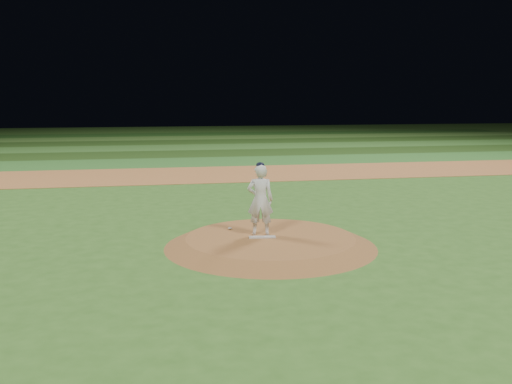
# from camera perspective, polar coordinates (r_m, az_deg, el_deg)

# --- Properties ---
(ground) EXTENTS (120.00, 120.00, 0.00)m
(ground) POSITION_cam_1_polar(r_m,az_deg,el_deg) (14.90, 1.45, -5.43)
(ground) COLOR #31601F
(ground) RESTS_ON ground
(infield_dirt_band) EXTENTS (70.00, 6.00, 0.02)m
(infield_dirt_band) POSITION_cam_1_polar(r_m,az_deg,el_deg) (28.49, -4.53, 1.78)
(infield_dirt_band) COLOR #A26232
(infield_dirt_band) RESTS_ON ground
(outfield_stripe_0) EXTENTS (70.00, 5.00, 0.02)m
(outfield_stripe_0) POSITION_cam_1_polar(r_m,az_deg,el_deg) (33.92, -5.56, 3.01)
(outfield_stripe_0) COLOR #2D6725
(outfield_stripe_0) RESTS_ON ground
(outfield_stripe_1) EXTENTS (70.00, 5.00, 0.02)m
(outfield_stripe_1) POSITION_cam_1_polar(r_m,az_deg,el_deg) (38.88, -6.25, 3.83)
(outfield_stripe_1) COLOR #203F14
(outfield_stripe_1) RESTS_ON ground
(outfield_stripe_2) EXTENTS (70.00, 5.00, 0.02)m
(outfield_stripe_2) POSITION_cam_1_polar(r_m,az_deg,el_deg) (43.84, -6.78, 4.47)
(outfield_stripe_2) COLOR #346A26
(outfield_stripe_2) RESTS_ON ground
(outfield_stripe_3) EXTENTS (70.00, 5.00, 0.02)m
(outfield_stripe_3) POSITION_cam_1_polar(r_m,az_deg,el_deg) (48.81, -7.20, 4.97)
(outfield_stripe_3) COLOR #234516
(outfield_stripe_3) RESTS_ON ground
(outfield_stripe_4) EXTENTS (70.00, 5.00, 0.02)m
(outfield_stripe_4) POSITION_cam_1_polar(r_m,az_deg,el_deg) (53.79, -7.55, 5.39)
(outfield_stripe_4) COLOR #407229
(outfield_stripe_4) RESTS_ON ground
(outfield_stripe_5) EXTENTS (70.00, 5.00, 0.02)m
(outfield_stripe_5) POSITION_cam_1_polar(r_m,az_deg,el_deg) (58.77, -7.84, 5.73)
(outfield_stripe_5) COLOR #214F19
(outfield_stripe_5) RESTS_ON ground
(pitchers_mound) EXTENTS (5.50, 5.50, 0.25)m
(pitchers_mound) POSITION_cam_1_polar(r_m,az_deg,el_deg) (14.87, 1.45, -4.97)
(pitchers_mound) COLOR brown
(pitchers_mound) RESTS_ON ground
(pitching_rubber) EXTENTS (0.70, 0.24, 0.03)m
(pitching_rubber) POSITION_cam_1_polar(r_m,az_deg,el_deg) (14.74, 0.63, -4.53)
(pitching_rubber) COLOR beige
(pitching_rubber) RESTS_ON pitchers_mound
(rosin_bag) EXTENTS (0.11, 0.11, 0.06)m
(rosin_bag) POSITION_cam_1_polar(r_m,az_deg,el_deg) (15.65, -2.62, -3.65)
(rosin_bag) COLOR beige
(rosin_bag) RESTS_ON pitchers_mound
(pitcher_on_mound) EXTENTS (0.75, 0.57, 1.92)m
(pitcher_on_mound) POSITION_cam_1_polar(r_m,az_deg,el_deg) (14.87, 0.43, -0.74)
(pitcher_on_mound) COLOR silver
(pitcher_on_mound) RESTS_ON pitchers_mound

